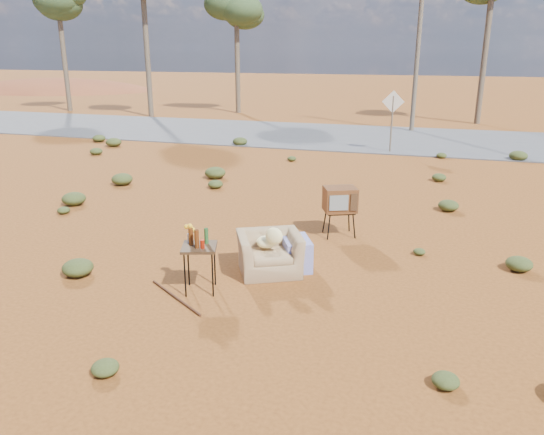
# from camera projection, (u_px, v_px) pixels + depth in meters

# --- Properties ---
(ground) EXTENTS (140.00, 140.00, 0.00)m
(ground) POSITION_uv_depth(u_px,v_px,m) (232.00, 281.00, 8.58)
(ground) COLOR brown
(ground) RESTS_ON ground
(highway) EXTENTS (140.00, 7.00, 0.04)m
(highway) POSITION_uv_depth(u_px,v_px,m) (359.00, 137.00, 22.25)
(highway) COLOR #565659
(highway) RESTS_ON ground
(dirt_mound) EXTENTS (26.00, 18.00, 2.00)m
(dirt_mound) POSITION_uv_depth(u_px,v_px,m) (56.00, 90.00, 47.82)
(dirt_mound) COLOR brown
(dirt_mound) RESTS_ON ground
(armchair) EXTENTS (1.34, 1.23, 0.90)m
(armchair) POSITION_uv_depth(u_px,v_px,m) (275.00, 248.00, 8.84)
(armchair) COLOR #997953
(armchair) RESTS_ON ground
(tv_unit) EXTENTS (0.76, 0.69, 1.00)m
(tv_unit) POSITION_uv_depth(u_px,v_px,m) (340.00, 200.00, 10.44)
(tv_unit) COLOR black
(tv_unit) RESTS_ON ground
(side_table) EXTENTS (0.65, 0.65, 1.04)m
(side_table) POSITION_uv_depth(u_px,v_px,m) (197.00, 244.00, 8.04)
(side_table) COLOR #3B2715
(side_table) RESTS_ON ground
(rusty_bar) EXTENTS (1.21, 0.86, 0.04)m
(rusty_bar) POSITION_uv_depth(u_px,v_px,m) (176.00, 297.00, 7.98)
(rusty_bar) COLOR #4B2914
(rusty_bar) RESTS_ON ground
(road_sign) EXTENTS (0.78, 0.06, 2.19)m
(road_sign) POSITION_uv_depth(u_px,v_px,m) (393.00, 110.00, 18.65)
(road_sign) COLOR brown
(road_sign) RESTS_ON ground
(eucalyptus_far_left) EXTENTS (3.20, 3.20, 7.10)m
(eucalyptus_far_left) POSITION_uv_depth(u_px,v_px,m) (58.00, 4.00, 29.94)
(eucalyptus_far_left) COLOR brown
(eucalyptus_far_left) RESTS_ON ground
(eucalyptus_near_left) EXTENTS (3.20, 3.20, 6.60)m
(eucalyptus_near_left) POSITION_uv_depth(u_px,v_px,m) (236.00, 13.00, 29.17)
(eucalyptus_near_left) COLOR brown
(eucalyptus_near_left) RESTS_ON ground
(utility_pole_center) EXTENTS (1.40, 0.20, 8.00)m
(utility_pole_center) POSITION_uv_depth(u_px,v_px,m) (419.00, 34.00, 22.72)
(utility_pole_center) COLOR brown
(utility_pole_center) RESTS_ON ground
(scrub_patch) EXTENTS (17.49, 8.07, 0.33)m
(scrub_patch) POSITION_uv_depth(u_px,v_px,m) (265.00, 198.00, 12.79)
(scrub_patch) COLOR #3D4A20
(scrub_patch) RESTS_ON ground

